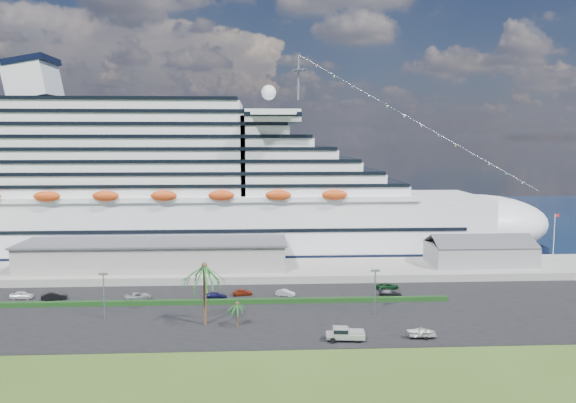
{
  "coord_description": "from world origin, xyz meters",
  "views": [
    {
      "loc": [
        -0.66,
        -89.33,
        31.85
      ],
      "look_at": [
        5.48,
        30.0,
        18.28
      ],
      "focal_mm": 35.0,
      "sensor_mm": 36.0,
      "label": 1
    }
  ],
  "objects": [
    {
      "name": "lamp_post_right",
      "position": [
        20.0,
        8.0,
        5.34
      ],
      "size": [
        1.6,
        0.35,
        8.27
      ],
      "color": "gray",
      "rests_on": "asphalt_lot"
    },
    {
      "name": "cruise_ship",
      "position": [
        -21.53,
        64.0,
        16.69
      ],
      "size": [
        191.0,
        38.0,
        54.0
      ],
      "color": "silver",
      "rests_on": "ground"
    },
    {
      "name": "pickup_truck",
      "position": [
        12.61,
        -4.76,
        1.3
      ],
      "size": [
        6.25,
        2.78,
        2.14
      ],
      "color": "black",
      "rests_on": "asphalt_lot"
    },
    {
      "name": "port_shed",
      "position": [
        52.0,
        40.0,
        4.4
      ],
      "size": [
        24.0,
        12.31,
        7.37
      ],
      "color": "gray",
      "rests_on": "wharf"
    },
    {
      "name": "parked_car_2",
      "position": [
        -24.66,
        19.63,
        0.82
      ],
      "size": [
        5.56,
        4.1,
        1.4
      ],
      "primitive_type": "imported",
      "rotation": [
        0.0,
        0.0,
        1.97
      ],
      "color": "#9FA3A7",
      "rests_on": "asphalt_lot"
    },
    {
      "name": "ground",
      "position": [
        0.0,
        0.0,
        0.0
      ],
      "size": [
        420.0,
        420.0,
        0.0
      ],
      "primitive_type": "plane",
      "color": "#35511B",
      "rests_on": "ground"
    },
    {
      "name": "parked_car_0",
      "position": [
        -47.79,
        21.44,
        0.88
      ],
      "size": [
        4.5,
        1.84,
        1.53
      ],
      "primitive_type": "imported",
      "rotation": [
        0.0,
        0.0,
        1.56
      ],
      "color": "silver",
      "rests_on": "asphalt_lot"
    },
    {
      "name": "parked_car_5",
      "position": [
        4.45,
        20.76,
        0.76
      ],
      "size": [
        4.1,
        2.75,
        1.28
      ],
      "primitive_type": "imported",
      "rotation": [
        0.0,
        0.0,
        1.17
      ],
      "color": "#B5B8BD",
      "rests_on": "asphalt_lot"
    },
    {
      "name": "parked_car_3",
      "position": [
        -9.41,
        19.67,
        0.76
      ],
      "size": [
        4.42,
        1.85,
        1.27
      ],
      "primitive_type": "imported",
      "rotation": [
        0.0,
        0.0,
        1.59
      ],
      "color": "#11133E",
      "rests_on": "asphalt_lot"
    },
    {
      "name": "parked_car_1",
      "position": [
        -41.11,
        20.4,
        0.9
      ],
      "size": [
        4.97,
        2.61,
        1.56
      ],
      "primitive_type": "imported",
      "rotation": [
        0.0,
        0.0,
        1.78
      ],
      "color": "black",
      "rests_on": "asphalt_lot"
    },
    {
      "name": "parked_car_7",
      "position": [
        25.61,
        19.56,
        0.8
      ],
      "size": [
        5.02,
        3.21,
        1.35
      ],
      "primitive_type": "imported",
      "rotation": [
        0.0,
        0.0,
        1.27
      ],
      "color": "black",
      "rests_on": "asphalt_lot"
    },
    {
      "name": "parked_car_4",
      "position": [
        -4.18,
        21.7,
        0.8
      ],
      "size": [
        4.22,
        2.31,
        1.36
      ],
      "primitive_type": "imported",
      "rotation": [
        0.0,
        0.0,
        1.76
      ],
      "color": "maroon",
      "rests_on": "asphalt_lot"
    },
    {
      "name": "water",
      "position": [
        0.0,
        130.0,
        0.01
      ],
      "size": [
        420.0,
        160.0,
        0.02
      ],
      "primitive_type": "cube",
      "color": "black",
      "rests_on": "ground"
    },
    {
      "name": "boat_trailer",
      "position": [
        25.14,
        -4.36,
        1.17
      ],
      "size": [
        5.58,
        3.7,
        1.59
      ],
      "color": "gray",
      "rests_on": "asphalt_lot"
    },
    {
      "name": "palm_short",
      "position": [
        -4.5,
        2.5,
        3.67
      ],
      "size": [
        3.53,
        3.53,
        4.56
      ],
      "color": "#47301E",
      "rests_on": "ground"
    },
    {
      "name": "hedge",
      "position": [
        -8.0,
        16.0,
        0.57
      ],
      "size": [
        88.0,
        1.1,
        0.9
      ],
      "primitive_type": "cube",
      "color": "black",
      "rests_on": "asphalt_lot"
    },
    {
      "name": "palm_tall",
      "position": [
        -10.0,
        4.0,
        9.2
      ],
      "size": [
        8.82,
        8.82,
        11.13
      ],
      "color": "#47301E",
      "rests_on": "ground"
    },
    {
      "name": "parked_car_6",
      "position": [
        26.22,
        24.83,
        0.79
      ],
      "size": [
        5.19,
        3.28,
        1.34
      ],
      "primitive_type": "imported",
      "rotation": [
        0.0,
        0.0,
        1.81
      ],
      "color": "black",
      "rests_on": "asphalt_lot"
    },
    {
      "name": "wharf",
      "position": [
        0.0,
        40.0,
        0.9
      ],
      "size": [
        240.0,
        20.0,
        1.8
      ],
      "primitive_type": "cube",
      "color": "gray",
      "rests_on": "ground"
    },
    {
      "name": "flagpole",
      "position": [
        70.04,
        40.0,
        8.27
      ],
      "size": [
        1.08,
        0.16,
        12.0
      ],
      "color": "silver",
      "rests_on": "wharf"
    },
    {
      "name": "lamp_post_left",
      "position": [
        -28.0,
        8.0,
        5.34
      ],
      "size": [
        1.6,
        0.35,
        8.27
      ],
      "color": "gray",
      "rests_on": "asphalt_lot"
    },
    {
      "name": "asphalt_lot",
      "position": [
        0.0,
        11.0,
        0.06
      ],
      "size": [
        140.0,
        38.0,
        0.12
      ],
      "primitive_type": "cube",
      "color": "black",
      "rests_on": "ground"
    },
    {
      "name": "terminal_building",
      "position": [
        -25.0,
        40.0,
        5.01
      ],
      "size": [
        61.0,
        15.0,
        6.3
      ],
      "color": "gray",
      "rests_on": "wharf"
    }
  ]
}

